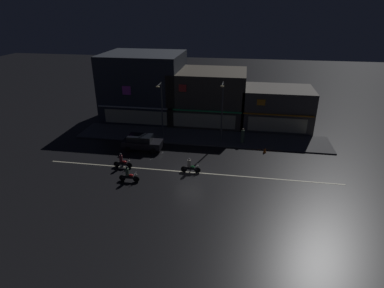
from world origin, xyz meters
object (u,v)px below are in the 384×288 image
streetlamp_west (161,106)px  pedestrian_on_sidewalk (243,136)px  motorcycle_lead (128,175)px  motorcycle_opposite_lane (122,162)px  parked_car_near_kerb (142,142)px  traffic_cone (265,150)px  motorcycle_following (190,166)px  streetlamp_mid (222,108)px

streetlamp_west → pedestrian_on_sidewalk: size_ratio=3.77×
motorcycle_lead → motorcycle_opposite_lane: bearing=-63.6°
parked_car_near_kerb → traffic_cone: 13.37m
streetlamp_west → parked_car_near_kerb: (-1.42, -3.43, -3.18)m
streetlamp_west → parked_car_near_kerb: size_ratio=1.53×
motorcycle_opposite_lane → traffic_cone: bearing=-156.4°
motorcycle_following → traffic_cone: size_ratio=3.45×
streetlamp_west → traffic_cone: (11.87, -2.12, -3.78)m
motorcycle_opposite_lane → motorcycle_lead: bearing=123.3°
parked_car_near_kerb → pedestrian_on_sidewalk: bearing=-162.6°
streetlamp_mid → motorcycle_lead: 13.01m
motorcycle_lead → motorcycle_opposite_lane: same height
streetlamp_mid → traffic_cone: size_ratio=12.62×
streetlamp_mid → motorcycle_opposite_lane: (-9.04, -7.55, -3.61)m
pedestrian_on_sidewalk → motorcycle_opposite_lane: pedestrian_on_sidewalk is taller
streetlamp_west → motorcycle_lead: streetlamp_west is taller
pedestrian_on_sidewalk → motorcycle_lead: 14.27m
parked_car_near_kerb → motorcycle_following: (6.08, -4.27, -0.24)m
pedestrian_on_sidewalk → parked_car_near_kerb: pedestrian_on_sidewalk is taller
pedestrian_on_sidewalk → motorcycle_opposite_lane: bearing=23.5°
traffic_cone → motorcycle_lead: bearing=-146.8°
motorcycle_opposite_lane → parked_car_near_kerb: bearing=-96.9°
motorcycle_lead → traffic_cone: size_ratio=3.45×
streetlamp_west → motorcycle_lead: bearing=-93.0°
streetlamp_mid → motorcycle_lead: size_ratio=3.65×
pedestrian_on_sidewalk → motorcycle_opposite_lane: size_ratio=0.92×
streetlamp_west → streetlamp_mid: streetlamp_mid is taller
pedestrian_on_sidewalk → traffic_cone: size_ratio=3.17×
motorcycle_opposite_lane → traffic_cone: size_ratio=3.45×
streetlamp_west → motorcycle_opposite_lane: size_ratio=3.46×
streetlamp_west → motorcycle_opposite_lane: bearing=-104.8°
motorcycle_following → motorcycle_opposite_lane: same height
pedestrian_on_sidewalk → parked_car_near_kerb: size_ratio=0.40×
traffic_cone → parked_car_near_kerb: bearing=-174.4°
streetlamp_mid → motorcycle_opposite_lane: streetlamp_mid is taller
pedestrian_on_sidewalk → motorcycle_lead: pedestrian_on_sidewalk is taller
parked_car_near_kerb → motorcycle_following: 7.43m
streetlamp_west → motorcycle_following: size_ratio=3.46×
streetlamp_mid → motorcycle_lead: streetlamp_mid is taller
streetlamp_mid → motorcycle_following: 8.60m
parked_car_near_kerb → motorcycle_opposite_lane: (-0.64, -4.36, -0.24)m
motorcycle_lead → traffic_cone: motorcycle_lead is taller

